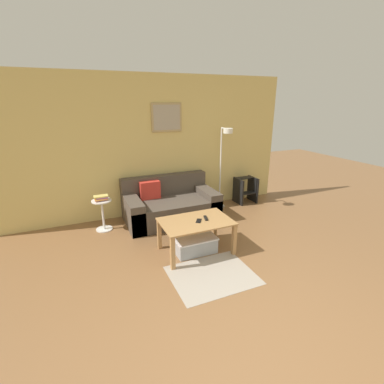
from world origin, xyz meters
The scene contains 12 objects.
ground_plane centered at (0.00, 0.00, 0.00)m, with size 16.00×16.00×0.00m, color brown.
wall_back centered at (0.00, 3.62, 1.28)m, with size 5.60×0.09×2.55m.
area_rug centered at (0.15, 1.27, 0.00)m, with size 1.04×0.84×0.01m, color #A39989.
couch centered at (0.24, 3.14, 0.27)m, with size 1.63×0.93×0.76m.
coffee_table centered at (0.20, 1.89, 0.40)m, with size 1.00×0.66×0.48m.
storage_bin centered at (0.18, 1.91, 0.12)m, with size 0.60×0.43×0.23m.
floor_lamp centered at (1.38, 3.20, 1.09)m, with size 0.21×0.43×1.61m.
side_table centered at (-0.94, 3.16, 0.32)m, with size 0.32×0.32×0.53m.
book_stack centered at (-0.94, 3.16, 0.57)m, with size 0.23×0.18×0.08m.
remote_control centered at (0.36, 1.90, 0.49)m, with size 0.04×0.15×0.02m, color black.
cell_phone centered at (0.23, 1.87, 0.49)m, with size 0.07×0.14×0.01m, color black.
step_stool centered at (2.01, 3.34, 0.29)m, with size 0.40×0.38×0.54m.
Camera 1 is at (-1.28, -1.37, 2.12)m, focal length 26.00 mm.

